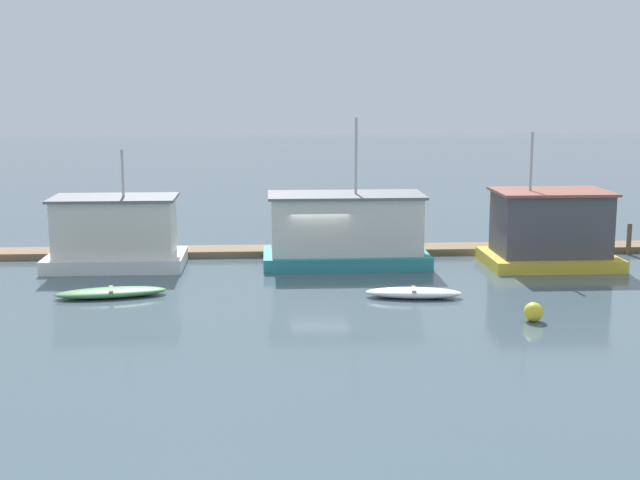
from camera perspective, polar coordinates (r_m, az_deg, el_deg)
The scene contains 9 objects.
ground_plane at distance 39.29m, azimuth -0.09°, elevation -1.76°, with size 200.00×200.00×0.00m, color #475B66.
dock_walkway at distance 42.40m, azimuth -0.35°, elevation -0.67°, with size 51.00×1.77×0.30m, color #846B4C.
houseboat_white at distance 40.07m, azimuth -12.96°, elevation 0.34°, with size 5.98×3.55×5.21m.
houseboat_teal at distance 39.63m, azimuth 1.65°, elevation 0.58°, with size 7.33×3.59×6.55m.
houseboat_yellow at distance 40.73m, azimuth 14.51°, elevation 0.60°, with size 5.66×4.03×5.94m.
dinghy_green at distance 34.80m, azimuth -13.22°, elevation -3.28°, with size 4.31×1.93×0.35m.
dinghy_white at distance 33.94m, azimuth 6.01°, elevation -3.38°, with size 3.77×1.57×0.38m.
mooring_post_far_right at distance 44.54m, azimuth 19.17°, elevation 0.06°, with size 0.22×0.22×1.49m, color brown.
buoy_yellow at distance 31.28m, azimuth 13.50°, elevation -4.50°, with size 0.67×0.67×0.67m, color yellow.
Camera 1 is at (-2.28, -38.39, 8.06)m, focal length 50.00 mm.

